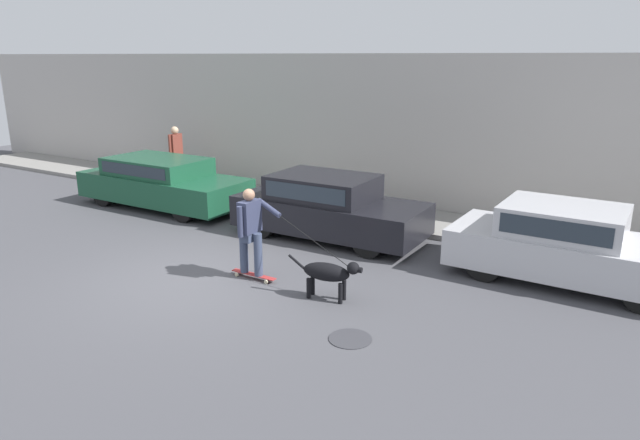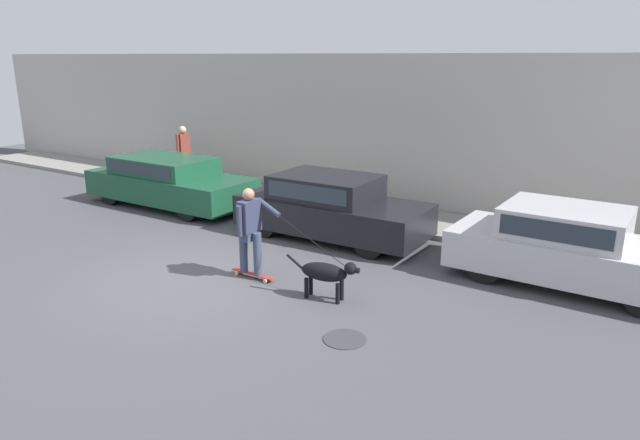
{
  "view_description": "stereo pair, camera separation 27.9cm",
  "coord_description": "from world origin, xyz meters",
  "px_view_note": "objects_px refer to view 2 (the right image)",
  "views": [
    {
      "loc": [
        6.71,
        -6.79,
        3.78
      ],
      "look_at": [
        1.59,
        1.57,
        0.95
      ],
      "focal_mm": 32.0,
      "sensor_mm": 36.0,
      "label": 1
    },
    {
      "loc": [
        6.95,
        -6.64,
        3.78
      ],
      "look_at": [
        1.59,
        1.57,
        0.95
      ],
      "focal_mm": 32.0,
      "sensor_mm": 36.0,
      "label": 2
    }
  ],
  "objects_px": {
    "dog": "(327,273)",
    "parked_car_1": "(331,208)",
    "skateboarder": "(250,228)",
    "fire_hydrant": "(273,199)",
    "parked_car_2": "(569,248)",
    "pedestrian_with_bag": "(183,150)",
    "parked_car_0": "(169,182)"
  },
  "relations": [
    {
      "from": "parked_car_1",
      "to": "dog",
      "type": "height_order",
      "value": "parked_car_1"
    },
    {
      "from": "parked_car_0",
      "to": "parked_car_1",
      "type": "bearing_deg",
      "value": 0.23
    },
    {
      "from": "parked_car_1",
      "to": "pedestrian_with_bag",
      "type": "height_order",
      "value": "pedestrian_with_bag"
    },
    {
      "from": "dog",
      "to": "parked_car_1",
      "type": "bearing_deg",
      "value": 112.91
    },
    {
      "from": "parked_car_2",
      "to": "pedestrian_with_bag",
      "type": "xyz_separation_m",
      "value": [
        -11.22,
        1.97,
        0.42
      ]
    },
    {
      "from": "parked_car_1",
      "to": "skateboarder",
      "type": "distance_m",
      "value": 2.76
    },
    {
      "from": "parked_car_1",
      "to": "pedestrian_with_bag",
      "type": "distance_m",
      "value": 6.74
    },
    {
      "from": "parked_car_2",
      "to": "fire_hydrant",
      "type": "height_order",
      "value": "parked_car_2"
    },
    {
      "from": "skateboarder",
      "to": "pedestrian_with_bag",
      "type": "height_order",
      "value": "pedestrian_with_bag"
    },
    {
      "from": "parked_car_0",
      "to": "parked_car_1",
      "type": "relative_size",
      "value": 1.12
    },
    {
      "from": "skateboarder",
      "to": "fire_hydrant",
      "type": "relative_size",
      "value": 3.18
    },
    {
      "from": "parked_car_2",
      "to": "pedestrian_with_bag",
      "type": "height_order",
      "value": "pedestrian_with_bag"
    },
    {
      "from": "parked_car_1",
      "to": "pedestrian_with_bag",
      "type": "bearing_deg",
      "value": 162.01
    },
    {
      "from": "parked_car_2",
      "to": "skateboarder",
      "type": "relative_size",
      "value": 1.64
    },
    {
      "from": "parked_car_1",
      "to": "fire_hydrant",
      "type": "relative_size",
      "value": 5.37
    },
    {
      "from": "fire_hydrant",
      "to": "skateboarder",
      "type": "bearing_deg",
      "value": -57.56
    },
    {
      "from": "fire_hydrant",
      "to": "parked_car_1",
      "type": "bearing_deg",
      "value": -19.14
    },
    {
      "from": "parked_car_0",
      "to": "fire_hydrant",
      "type": "xyz_separation_m",
      "value": [
        2.83,
        0.74,
        -0.23
      ]
    },
    {
      "from": "skateboarder",
      "to": "fire_hydrant",
      "type": "distance_m",
      "value": 4.17
    },
    {
      "from": "dog",
      "to": "fire_hydrant",
      "type": "xyz_separation_m",
      "value": [
        -3.83,
        3.56,
        -0.05
      ]
    },
    {
      "from": "parked_car_0",
      "to": "parked_car_2",
      "type": "distance_m",
      "value": 9.75
    },
    {
      "from": "parked_car_1",
      "to": "fire_hydrant",
      "type": "height_order",
      "value": "parked_car_1"
    },
    {
      "from": "parked_car_1",
      "to": "skateboarder",
      "type": "relative_size",
      "value": 1.69
    },
    {
      "from": "parked_car_1",
      "to": "dog",
      "type": "bearing_deg",
      "value": -60.11
    },
    {
      "from": "parked_car_0",
      "to": "dog",
      "type": "bearing_deg",
      "value": -22.7
    },
    {
      "from": "parked_car_2",
      "to": "parked_car_1",
      "type": "bearing_deg",
      "value": -178.93
    },
    {
      "from": "dog",
      "to": "skateboarder",
      "type": "height_order",
      "value": "skateboarder"
    },
    {
      "from": "fire_hydrant",
      "to": "parked_car_2",
      "type": "bearing_deg",
      "value": -6.13
    },
    {
      "from": "dog",
      "to": "pedestrian_with_bag",
      "type": "distance_m",
      "value": 9.45
    },
    {
      "from": "parked_car_0",
      "to": "dog",
      "type": "distance_m",
      "value": 7.23
    },
    {
      "from": "parked_car_0",
      "to": "pedestrian_with_bag",
      "type": "height_order",
      "value": "pedestrian_with_bag"
    },
    {
      "from": "dog",
      "to": "pedestrian_with_bag",
      "type": "relative_size",
      "value": 0.76
    }
  ]
}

